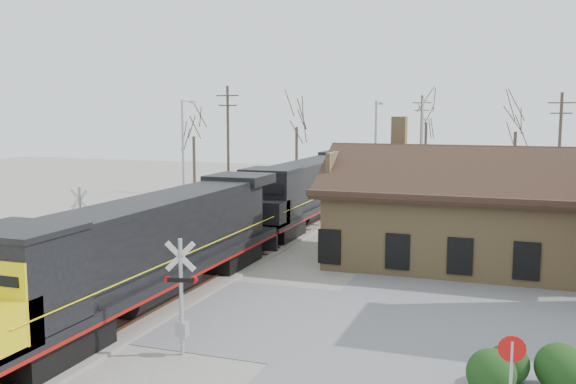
{
  "coord_description": "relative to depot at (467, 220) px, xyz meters",
  "views": [
    {
      "loc": [
        14.34,
        -23.12,
        8.2
      ],
      "look_at": [
        2.88,
        9.0,
        3.89
      ],
      "focal_mm": 40.0,
      "sensor_mm": 36.0,
      "label": 1
    }
  ],
  "objects": [
    {
      "name": "hedge_b",
      "position": [
        2.39,
        -15.45,
        -1.78
      ],
      "size": [
        1.26,
        1.26,
        1.26
      ],
      "primitive_type": "sphere",
      "color": "black",
      "rests_on": "ground"
    },
    {
      "name": "tree_d",
      "position": [
        2.18,
        30.7,
        4.84
      ],
      "size": [
        4.15,
        4.15,
        10.18
      ],
      "color": "#382D23",
      "rests_on": "ground"
    },
    {
      "name": "hedge_c",
      "position": [
        3.81,
        -15.43,
        -1.69
      ],
      "size": [
        1.44,
        1.44,
        1.44
      ],
      "primitive_type": "sphere",
      "color": "black",
      "rests_on": "ground"
    },
    {
      "name": "locomotive_trailing",
      "position": [
        -11.99,
        8.99,
        0.08
      ],
      "size": [
        3.18,
        21.27,
        4.47
      ],
      "color": "black",
      "rests_on": "ground"
    },
    {
      "name": "hedge_a",
      "position": [
        1.94,
        -16.55,
        -1.69
      ],
      "size": [
        1.43,
        1.43,
        1.43
      ],
      "primitive_type": "sphere",
      "color": "black",
      "rests_on": "ground"
    },
    {
      "name": "crossbuck_near",
      "position": [
        -8.04,
        -16.66,
        -0.52
      ],
      "size": [
        1.12,
        0.38,
        4.0
      ],
      "rotation": [
        0.0,
        0.0,
        0.26
      ],
      "color": "#A5A8AD",
      "rests_on": "ground"
    },
    {
      "name": "ground",
      "position": [
        -11.99,
        -12.0,
        -2.41
      ],
      "size": [
        140.0,
        140.0,
        0.0
      ],
      "primitive_type": "plane",
      "color": "#9D978D",
      "rests_on": "ground"
    },
    {
      "name": "utility_pole_b",
      "position": [
        -7.44,
        35.17,
        2.77
      ],
      "size": [
        2.0,
        0.24,
        9.89
      ],
      "color": "#382D23",
      "rests_on": "ground"
    },
    {
      "name": "tree_b",
      "position": [
        -18.99,
        27.28,
        5.25
      ],
      "size": [
        4.39,
        4.39,
        10.76
      ],
      "color": "#382D23",
      "rests_on": "ground"
    },
    {
      "name": "tree_c",
      "position": [
        -7.25,
        37.49,
        5.69
      ],
      "size": [
        4.64,
        4.64,
        11.37
      ],
      "color": "#382D23",
      "rests_on": "ground"
    },
    {
      "name": "streetlight_a",
      "position": [
        -20.94,
        7.09,
        2.66
      ],
      "size": [
        0.25,
        2.04,
        9.06
      ],
      "color": "#A5A8AD",
      "rests_on": "ground"
    },
    {
      "name": "locomotive_lead",
      "position": [
        -11.99,
        -12.55,
        0.08
      ],
      "size": [
        3.18,
        21.27,
        4.72
      ],
      "color": "black",
      "rests_on": "ground"
    },
    {
      "name": "utility_pole_c",
      "position": [
        5.47,
        18.75,
        2.64
      ],
      "size": [
        2.0,
        0.24,
        9.64
      ],
      "color": "#382D23",
      "rests_on": "ground"
    },
    {
      "name": "tree_a",
      "position": [
        -28.49,
        22.88,
        4.17
      ],
      "size": [
        3.77,
        3.77,
        9.25
      ],
      "color": "#382D23",
      "rests_on": "ground"
    },
    {
      "name": "streetlight_c",
      "position": [
        -5.48,
        21.88,
        2.8
      ],
      "size": [
        0.25,
        2.04,
        9.33
      ],
      "color": "#A5A8AD",
      "rests_on": "ground"
    },
    {
      "name": "utility_pole_a",
      "position": [
        -20.2,
        13.27,
        2.95
      ],
      "size": [
        2.0,
        0.24,
        10.26
      ],
      "color": "#382D23",
      "rests_on": "ground"
    },
    {
      "name": "do_not_enter_sign",
      "position": [
        2.46,
        -18.07,
        -0.74
      ],
      "size": [
        0.72,
        0.12,
        2.42
      ],
      "rotation": [
        0.0,
        0.0,
        0.11
      ],
      "color": "#A5A8AD",
      "rests_on": "ground"
    },
    {
      "name": "track_siding",
      "position": [
        -16.49,
        3.0,
        -2.34
      ],
      "size": [
        3.4,
        90.0,
        0.24
      ],
      "color": "#9D978D",
      "rests_on": "ground"
    },
    {
      "name": "track_main",
      "position": [
        -11.99,
        3.0,
        -2.34
      ],
      "size": [
        3.4,
        90.0,
        0.24
      ],
      "color": "#9D978D",
      "rests_on": "ground"
    },
    {
      "name": "depot",
      "position": [
        0.0,
        0.0,
        0.0
      ],
      "size": [
        15.2,
        9.31,
        7.9
      ],
      "color": "#9F7F52",
      "rests_on": "ground"
    },
    {
      "name": "road",
      "position": [
        -11.99,
        -12.0,
        -2.39
      ],
      "size": [
        60.0,
        9.0,
        0.03
      ],
      "primitive_type": "cube",
      "color": "slate",
      "rests_on": "ground"
    },
    {
      "name": "streetlight_b",
      "position": [
        -6.74,
        8.3,
        2.59
      ],
      "size": [
        0.25,
        2.04,
        8.91
      ],
      "color": "#A5A8AD",
      "rests_on": "ground"
    },
    {
      "name": "crossbuck_far",
      "position": [
        -18.89,
        -7.78,
        -0.4
      ],
      "size": [
        1.23,
        0.32,
        4.32
      ],
      "rotation": [
        0.0,
        0.0,
        3.16
      ],
      "color": "#A5A8AD",
      "rests_on": "ground"
    }
  ]
}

